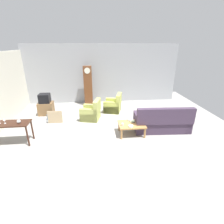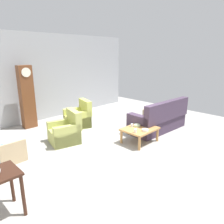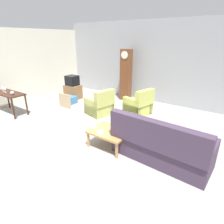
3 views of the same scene
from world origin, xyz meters
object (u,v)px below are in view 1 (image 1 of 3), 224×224
object	(u,v)px
tv_crt	(45,98)
cup_white_porcelain	(123,124)
couch_floral	(162,122)
console_table_dark	(9,126)
cup_blue_rimmed	(129,120)
wine_glass_short	(4,120)
storage_box_blue	(53,116)
tv_stand_cabinet	(46,108)
coffee_table_wood	(132,125)
armchair_olive_far	(113,106)
armchair_olive_near	(91,113)
grandfather_clock	(88,86)
framed_picture_leaning	(55,117)
glass_dome_cloche	(19,121)
bowl_white_stacked	(131,126)
bowl_shallow_green	(132,121)

from	to	relation	value
tv_crt	cup_white_porcelain	bearing A→B (deg)	-36.39
couch_floral	console_table_dark	bearing A→B (deg)	-176.06
cup_blue_rimmed	wine_glass_short	size ratio (longest dim) A/B	0.45
console_table_dark	storage_box_blue	xyz separation A→B (m)	(0.91, 1.98, -0.50)
couch_floral	tv_stand_cabinet	bearing A→B (deg)	156.13
coffee_table_wood	tv_stand_cabinet	bearing A→B (deg)	147.79
armchair_olive_far	storage_box_blue	distance (m)	2.89
armchair_olive_far	wine_glass_short	size ratio (longest dim) A/B	4.84
couch_floral	console_table_dark	xyz separation A→B (m)	(-5.39, -0.37, 0.30)
armchair_olive_near	tv_stand_cabinet	world-z (taller)	armchair_olive_near
wine_glass_short	cup_white_porcelain	bearing A→B (deg)	1.97
grandfather_clock	armchair_olive_near	bearing A→B (deg)	-85.18
armchair_olive_far	cup_blue_rimmed	bearing A→B (deg)	-80.24
framed_picture_leaning	glass_dome_cloche	size ratio (longest dim) A/B	4.97
armchair_olive_far	console_table_dark	xyz separation A→B (m)	(-3.73, -2.57, 0.35)
armchair_olive_far	glass_dome_cloche	world-z (taller)	armchair_olive_far
console_table_dark	cup_blue_rimmed	bearing A→B (deg)	6.50
coffee_table_wood	tv_crt	xyz separation A→B (m)	(-3.67, 2.31, 0.44)
armchair_olive_far	tv_crt	size ratio (longest dim) A/B	2.01
armchair_olive_far	framed_picture_leaning	distance (m)	2.83
grandfather_clock	tv_crt	world-z (taller)	grandfather_clock
tv_stand_cabinet	cup_white_porcelain	size ratio (longest dim) A/B	6.94
tv_crt	glass_dome_cloche	bearing A→B (deg)	-93.36
wine_glass_short	storage_box_blue	bearing A→B (deg)	63.43
tv_stand_cabinet	storage_box_blue	distance (m)	0.71
console_table_dark	cup_white_porcelain	world-z (taller)	console_table_dark
couch_floral	console_table_dark	world-z (taller)	couch_floral
armchair_olive_far	cup_white_porcelain	world-z (taller)	armchair_olive_far
console_table_dark	tv_stand_cabinet	xyz separation A→B (m)	(0.49, 2.54, -0.35)
armchair_olive_near	framed_picture_leaning	bearing A→B (deg)	-171.36
armchair_olive_far	grandfather_clock	distance (m)	1.85
couch_floral	framed_picture_leaning	distance (m)	4.42
bowl_white_stacked	bowl_shallow_green	distance (m)	0.42
armchair_olive_near	grandfather_clock	xyz separation A→B (m)	(-0.17, 1.98, 0.76)
tv_crt	wine_glass_short	size ratio (longest dim) A/B	2.41
armchair_olive_far	tv_stand_cabinet	world-z (taller)	armchair_olive_far
grandfather_clock	framed_picture_leaning	xyz separation A→B (m)	(-1.37, -2.22, -0.79)
cup_white_porcelain	bowl_shallow_green	bearing A→B (deg)	33.09
armchair_olive_far	storage_box_blue	xyz separation A→B (m)	(-2.82, -0.59, -0.16)
bowl_white_stacked	wine_glass_short	world-z (taller)	wine_glass_short
armchair_olive_far	bowl_shallow_green	world-z (taller)	armchair_olive_far
grandfather_clock	bowl_white_stacked	xyz separation A→B (m)	(1.58, -3.74, -0.61)
bowl_shallow_green	wine_glass_short	world-z (taller)	wine_glass_short
console_table_dark	tv_stand_cabinet	size ratio (longest dim) A/B	1.91
coffee_table_wood	cup_white_porcelain	bearing A→B (deg)	-160.64
bowl_shallow_green	cup_blue_rimmed	bearing A→B (deg)	141.68
armchair_olive_far	framed_picture_leaning	xyz separation A→B (m)	(-2.62, -1.08, -0.03)
framed_picture_leaning	cup_blue_rimmed	size ratio (longest dim) A/B	6.69
bowl_white_stacked	wine_glass_short	distance (m)	4.19
grandfather_clock	framed_picture_leaning	size ratio (longest dim) A/B	3.52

